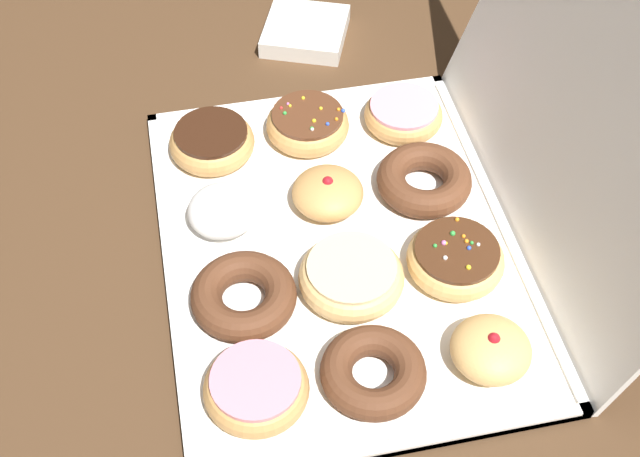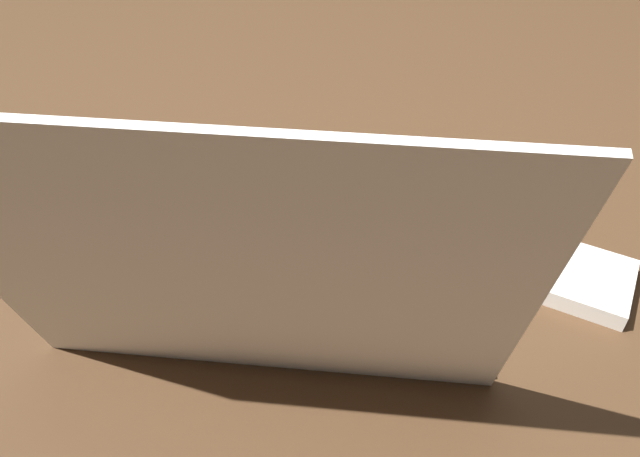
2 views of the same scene
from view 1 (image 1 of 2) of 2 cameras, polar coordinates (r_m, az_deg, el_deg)
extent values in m
plane|color=#4C331E|center=(1.03, 1.27, -1.44)|extent=(3.00, 3.00, 0.00)
cube|color=white|center=(1.03, 1.27, -1.27)|extent=(0.55, 0.42, 0.01)
cube|color=white|center=(1.02, -10.05, -2.97)|extent=(0.55, 0.01, 0.01)
cube|color=white|center=(1.08, 11.95, 0.55)|extent=(0.55, 0.01, 0.01)
cube|color=white|center=(1.21, -1.49, 8.53)|extent=(0.01, 0.42, 0.01)
cube|color=white|center=(0.89, 5.11, -14.44)|extent=(0.01, 0.42, 0.01)
cube|color=white|center=(0.97, 17.98, 9.07)|extent=(0.55, 0.13, 0.42)
torus|color=tan|center=(1.13, -7.28, 5.77)|extent=(0.11, 0.11, 0.04)
cylinder|color=#381E11|center=(1.12, -7.36, 6.41)|extent=(0.10, 0.10, 0.01)
ellipsoid|color=white|center=(1.04, -6.58, 1.21)|extent=(0.09, 0.09, 0.05)
torus|color=#59331E|center=(0.96, -5.15, -4.53)|extent=(0.12, 0.12, 0.04)
torus|color=tan|center=(0.90, -4.31, -10.68)|extent=(0.11, 0.11, 0.04)
cylinder|color=pink|center=(0.88, -4.37, -10.12)|extent=(0.09, 0.09, 0.01)
torus|color=tan|center=(1.14, -0.67, 7.01)|extent=(0.11, 0.11, 0.04)
cylinder|color=#59331E|center=(1.13, -0.68, 7.65)|extent=(0.10, 0.10, 0.01)
sphere|color=yellow|center=(1.15, -1.28, 8.75)|extent=(0.01, 0.01, 0.01)
sphere|color=orange|center=(1.13, 1.25, 8.01)|extent=(0.01, 0.01, 0.01)
sphere|color=blue|center=(1.13, 1.57, 7.93)|extent=(0.01, 0.01, 0.01)
sphere|color=green|center=(1.13, -2.38, 7.76)|extent=(0.01, 0.01, 0.01)
sphere|color=red|center=(1.14, -2.62, 8.10)|extent=(0.00, 0.00, 0.00)
sphere|color=yellow|center=(1.14, 0.06, 8.08)|extent=(0.00, 0.00, 0.00)
sphere|color=pink|center=(1.14, -2.17, 8.38)|extent=(0.00, 0.00, 0.00)
sphere|color=blue|center=(1.11, 0.51, 7.04)|extent=(0.01, 0.01, 0.01)
sphere|color=white|center=(1.11, -0.74, 6.67)|extent=(0.00, 0.00, 0.00)
sphere|color=green|center=(1.11, -0.69, 6.72)|extent=(0.01, 0.01, 0.01)
sphere|color=orange|center=(1.12, 1.11, 7.36)|extent=(0.01, 0.01, 0.01)
sphere|color=yellow|center=(1.12, -0.41, 7.26)|extent=(0.01, 0.01, 0.01)
sphere|color=yellow|center=(1.14, -2.03, 8.25)|extent=(0.00, 0.00, 0.00)
ellipsoid|color=tan|center=(1.05, 0.54, 2.42)|extent=(0.09, 0.09, 0.04)
sphere|color=#B21923|center=(1.04, 0.55, 3.16)|extent=(0.01, 0.01, 0.01)
torus|color=#E5B770|center=(0.97, 1.84, -3.33)|extent=(0.12, 0.12, 0.04)
cylinder|color=beige|center=(0.96, 1.86, -2.68)|extent=(0.10, 0.10, 0.01)
torus|color=#59331E|center=(0.91, 3.60, -9.61)|extent=(0.11, 0.11, 0.03)
torus|color=tan|center=(1.17, 5.63, 7.61)|extent=(0.11, 0.11, 0.03)
cylinder|color=pink|center=(1.16, 5.69, 8.18)|extent=(0.09, 0.09, 0.01)
torus|color=#59331E|center=(1.08, 7.02, 3.27)|extent=(0.12, 0.12, 0.04)
torus|color=tan|center=(1.00, 9.09, -2.08)|extent=(0.11, 0.11, 0.04)
cylinder|color=#472816|center=(0.99, 9.21, -1.46)|extent=(0.10, 0.10, 0.01)
sphere|color=orange|center=(0.99, 9.83, -0.85)|extent=(0.01, 0.01, 0.01)
sphere|color=white|center=(0.99, 10.60, -1.07)|extent=(0.00, 0.00, 0.00)
sphere|color=orange|center=(1.00, 9.63, -0.52)|extent=(0.00, 0.00, 0.00)
sphere|color=blue|center=(0.99, 9.99, -1.30)|extent=(0.01, 0.01, 0.01)
sphere|color=yellow|center=(0.99, 8.47, -0.99)|extent=(0.00, 0.00, 0.00)
sphere|color=orange|center=(1.01, 9.20, 0.60)|extent=(0.01, 0.01, 0.01)
sphere|color=green|center=(1.00, 8.91, -0.33)|extent=(0.01, 0.01, 0.01)
sphere|color=green|center=(0.98, 7.74, -1.16)|extent=(0.01, 0.01, 0.01)
sphere|color=green|center=(0.99, 10.17, -0.95)|extent=(0.00, 0.00, 0.00)
sphere|color=pink|center=(0.99, 8.33, -0.96)|extent=(0.01, 0.01, 0.01)
sphere|color=white|center=(0.97, 8.42, -1.96)|extent=(0.01, 0.01, 0.01)
sphere|color=yellow|center=(0.97, 9.95, -2.59)|extent=(0.01, 0.01, 0.01)
ellipsoid|color=tan|center=(0.93, 11.41, -7.98)|extent=(0.09, 0.09, 0.05)
sphere|color=#B21923|center=(0.91, 11.61, -7.29)|extent=(0.01, 0.01, 0.01)
cube|color=white|center=(1.33, -0.99, 13.13)|extent=(0.16, 0.16, 0.03)
camera|label=2|loc=(1.13, 43.61, 30.91)|focal=35.58mm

